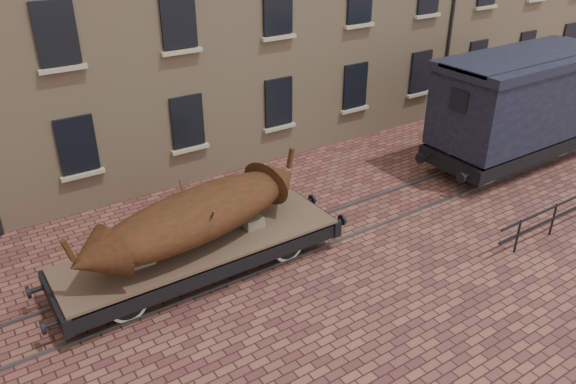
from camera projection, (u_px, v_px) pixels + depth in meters
ground at (341, 224)px, 16.66m from camera, size 90.00×90.00×0.00m
rail_track at (341, 223)px, 16.64m from camera, size 30.00×1.52×0.06m
flatcar_wagon at (201, 249)px, 14.07m from camera, size 8.01×2.17×1.21m
iron_boat at (197, 215)px, 13.60m from camera, size 6.61×2.92×1.59m
goods_van at (523, 97)px, 19.36m from camera, size 7.70×2.81×3.98m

